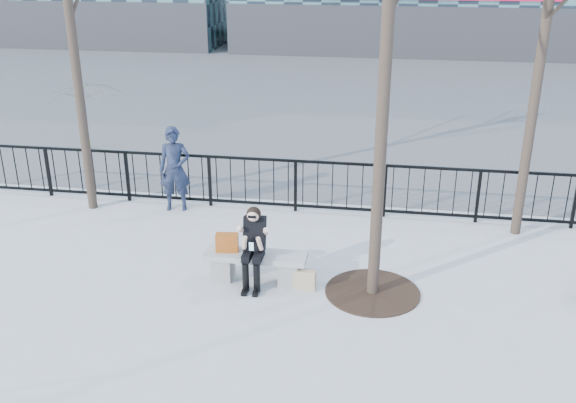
# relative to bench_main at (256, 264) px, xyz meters

# --- Properties ---
(ground) EXTENTS (120.00, 120.00, 0.00)m
(ground) POSITION_rel_bench_main_xyz_m (0.00, 0.00, -0.30)
(ground) COLOR #A4A5A0
(ground) RESTS_ON ground
(street_surface) EXTENTS (60.00, 23.00, 0.01)m
(street_surface) POSITION_rel_bench_main_xyz_m (0.00, 15.00, -0.30)
(street_surface) COLOR #474747
(street_surface) RESTS_ON ground
(railing) EXTENTS (14.00, 0.06, 1.10)m
(railing) POSITION_rel_bench_main_xyz_m (0.00, 3.00, 0.25)
(railing) COLOR black
(railing) RESTS_ON ground
(tree_grate) EXTENTS (1.50, 1.50, 0.02)m
(tree_grate) POSITION_rel_bench_main_xyz_m (1.90, -0.10, -0.29)
(tree_grate) COLOR black
(tree_grate) RESTS_ON ground
(bench_main) EXTENTS (1.65, 0.46, 0.49)m
(bench_main) POSITION_rel_bench_main_xyz_m (0.00, 0.00, 0.00)
(bench_main) COLOR slate
(bench_main) RESTS_ON ground
(seated_woman) EXTENTS (0.50, 0.64, 1.34)m
(seated_woman) POSITION_rel_bench_main_xyz_m (0.00, -0.16, 0.37)
(seated_woman) COLOR black
(seated_woman) RESTS_ON ground
(handbag) EXTENTS (0.38, 0.21, 0.30)m
(handbag) POSITION_rel_bench_main_xyz_m (-0.47, 0.02, 0.34)
(handbag) COLOR #9D4713
(handbag) RESTS_ON bench_main
(shopping_bag) EXTENTS (0.36, 0.16, 0.33)m
(shopping_bag) POSITION_rel_bench_main_xyz_m (0.83, -0.15, -0.14)
(shopping_bag) COLOR tan
(shopping_bag) RESTS_ON ground
(standing_man) EXTENTS (0.71, 0.53, 1.75)m
(standing_man) POSITION_rel_bench_main_xyz_m (-2.24, 2.71, 0.57)
(standing_man) COLOR black
(standing_man) RESTS_ON ground
(vendor_umbrella) EXTENTS (2.46, 2.49, 1.81)m
(vendor_umbrella) POSITION_rel_bench_main_xyz_m (-5.86, 6.30, 0.60)
(vendor_umbrella) COLOR yellow
(vendor_umbrella) RESTS_ON ground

